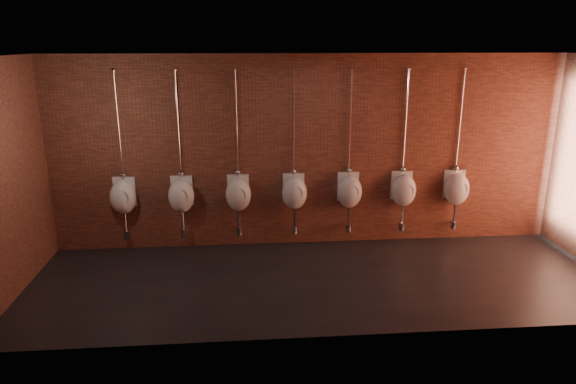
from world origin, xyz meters
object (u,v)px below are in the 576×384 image
object	(u,v)px
urinal_4	(349,191)
urinal_0	(123,196)
urinal_1	(181,195)
urinal_6	(456,188)
urinal_2	(238,194)
urinal_5	(403,190)
urinal_3	(294,192)

from	to	relation	value
urinal_4	urinal_0	bearing A→B (deg)	180.00
urinal_0	urinal_4	bearing A→B (deg)	0.00
urinal_1	urinal_6	bearing A→B (deg)	0.00
urinal_0	urinal_2	distance (m)	1.86
urinal_1	urinal_5	distance (m)	3.73
urinal_0	urinal_4	distance (m)	3.73
urinal_0	urinal_5	size ratio (longest dim) A/B	1.00
urinal_4	urinal_6	size ratio (longest dim) A/B	1.00
urinal_0	urinal_5	distance (m)	4.66
urinal_0	urinal_1	bearing A→B (deg)	0.00
urinal_0	urinal_4	size ratio (longest dim) A/B	1.00
urinal_2	urinal_3	xyz separation A→B (m)	(0.93, 0.00, 0.00)
urinal_1	urinal_6	xyz separation A→B (m)	(4.66, 0.00, 0.00)
urinal_0	urinal_1	size ratio (longest dim) A/B	1.00
urinal_1	urinal_5	bearing A→B (deg)	0.00
urinal_1	urinal_2	world-z (taller)	same
urinal_0	urinal_6	xyz separation A→B (m)	(5.59, 0.00, 0.00)
urinal_3	urinal_6	distance (m)	2.80
urinal_4	urinal_6	xyz separation A→B (m)	(1.86, 0.00, 0.00)
urinal_4	urinal_5	bearing A→B (deg)	0.00
urinal_5	urinal_4	bearing A→B (deg)	180.00
urinal_6	urinal_4	bearing A→B (deg)	180.00
urinal_5	urinal_6	distance (m)	0.93
urinal_1	urinal_6	world-z (taller)	same
urinal_1	urinal_6	distance (m)	4.66
urinal_1	urinal_5	size ratio (longest dim) A/B	1.00
urinal_3	urinal_0	bearing A→B (deg)	180.00
urinal_4	urinal_1	bearing A→B (deg)	180.00
urinal_1	urinal_4	size ratio (longest dim) A/B	1.00
urinal_3	urinal_6	world-z (taller)	same
urinal_3	urinal_4	xyz separation A→B (m)	(0.93, 0.00, 0.00)
urinal_5	urinal_6	bearing A→B (deg)	0.00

